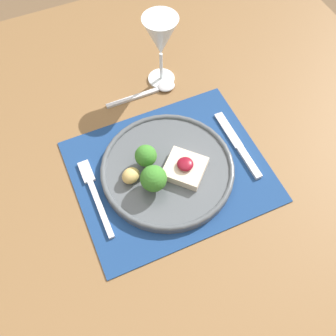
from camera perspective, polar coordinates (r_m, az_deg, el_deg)
name	(u,v)px	position (r m, az deg, el deg)	size (l,w,h in m)	color
ground_plane	(169,271)	(1.55, 0.17, -14.72)	(8.00, 8.00, 0.00)	brown
dining_table	(170,189)	(0.92, 0.28, -3.05)	(1.28, 1.27, 0.75)	brown
placemat	(170,171)	(0.85, 0.30, -0.45)	(0.41, 0.34, 0.00)	navy
dinner_plate	(167,170)	(0.83, -0.19, -0.29)	(0.29, 0.29, 0.08)	#4C5156
fork	(94,192)	(0.83, -10.66, -3.44)	(0.02, 0.19, 0.01)	silver
knife	(240,149)	(0.89, 10.46, 2.78)	(0.02, 0.19, 0.01)	silver
spoon	(156,90)	(0.98, -1.74, 11.32)	(0.17, 0.04, 0.01)	silver
wine_glass_near	(161,39)	(0.92, -1.09, 18.23)	(0.08, 0.08, 0.18)	white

